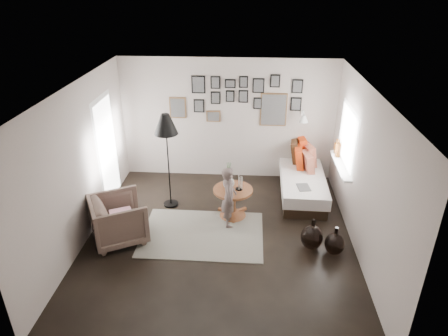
# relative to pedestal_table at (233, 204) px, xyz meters

# --- Properties ---
(ground) EXTENTS (4.80, 4.80, 0.00)m
(ground) POSITION_rel_pedestal_table_xyz_m (-0.20, -0.72, -0.26)
(ground) COLOR black
(ground) RESTS_ON ground
(wall_back) EXTENTS (4.50, 0.00, 4.50)m
(wall_back) POSITION_rel_pedestal_table_xyz_m (-0.20, 1.68, 1.04)
(wall_back) COLOR #AEA198
(wall_back) RESTS_ON ground
(wall_front) EXTENTS (4.50, 0.00, 4.50)m
(wall_front) POSITION_rel_pedestal_table_xyz_m (-0.20, -3.12, 1.04)
(wall_front) COLOR #AEA198
(wall_front) RESTS_ON ground
(wall_left) EXTENTS (0.00, 4.80, 4.80)m
(wall_left) POSITION_rel_pedestal_table_xyz_m (-2.45, -0.72, 1.04)
(wall_left) COLOR #AEA198
(wall_left) RESTS_ON ground
(wall_right) EXTENTS (0.00, 4.80, 4.80)m
(wall_right) POSITION_rel_pedestal_table_xyz_m (2.05, -0.72, 1.04)
(wall_right) COLOR #AEA198
(wall_right) RESTS_ON ground
(ceiling) EXTENTS (4.80, 4.80, 0.00)m
(ceiling) POSITION_rel_pedestal_table_xyz_m (-0.20, -0.72, 2.34)
(ceiling) COLOR white
(ceiling) RESTS_ON wall_back
(door_left) EXTENTS (0.00, 2.14, 2.14)m
(door_left) POSITION_rel_pedestal_table_xyz_m (-2.43, 0.48, 0.79)
(door_left) COLOR white
(door_left) RESTS_ON wall_left
(window_right) EXTENTS (0.15, 1.32, 1.30)m
(window_right) POSITION_rel_pedestal_table_xyz_m (1.98, 0.62, 0.67)
(window_right) COLOR white
(window_right) RESTS_ON wall_right
(gallery_wall) EXTENTS (2.74, 0.03, 1.08)m
(gallery_wall) POSITION_rel_pedestal_table_xyz_m (0.09, 1.66, 1.48)
(gallery_wall) COLOR brown
(gallery_wall) RESTS_ON wall_back
(wall_sconce) EXTENTS (0.18, 0.36, 0.16)m
(wall_sconce) POSITION_rel_pedestal_table_xyz_m (1.35, 1.42, 1.20)
(wall_sconce) COLOR white
(wall_sconce) RESTS_ON wall_back
(rug) EXTENTS (2.10, 1.47, 0.01)m
(rug) POSITION_rel_pedestal_table_xyz_m (-0.50, -0.62, -0.26)
(rug) COLOR beige
(rug) RESTS_ON ground
(pedestal_table) EXTENTS (0.72, 0.72, 0.57)m
(pedestal_table) POSITION_rel_pedestal_table_xyz_m (0.00, 0.00, 0.00)
(pedestal_table) COLOR brown
(pedestal_table) RESTS_ON ground
(vase) EXTENTS (0.21, 0.21, 0.52)m
(vase) POSITION_rel_pedestal_table_xyz_m (-0.08, 0.02, 0.46)
(vase) COLOR black
(vase) RESTS_ON pedestal_table
(candles) EXTENTS (0.12, 0.12, 0.27)m
(candles) POSITION_rel_pedestal_table_xyz_m (0.11, -0.00, 0.44)
(candles) COLOR black
(candles) RESTS_ON pedestal_table
(daybed) EXTENTS (0.91, 2.07, 0.98)m
(daybed) POSITION_rel_pedestal_table_xyz_m (1.37, 1.01, 0.05)
(daybed) COLOR black
(daybed) RESTS_ON ground
(magazine_on_daybed) EXTENTS (0.26, 0.33, 0.02)m
(magazine_on_daybed) POSITION_rel_pedestal_table_xyz_m (1.32, 0.36, 0.20)
(magazine_on_daybed) COLOR black
(magazine_on_daybed) RESTS_ON daybed
(armchair) EXTENTS (1.16, 1.15, 0.79)m
(armchair) POSITION_rel_pedestal_table_xyz_m (-1.87, -0.85, 0.13)
(armchair) COLOR brown
(armchair) RESTS_ON ground
(armchair_cushion) EXTENTS (0.48, 0.49, 0.16)m
(armchair_cushion) POSITION_rel_pedestal_table_xyz_m (-1.84, -0.80, 0.22)
(armchair_cushion) COLOR silver
(armchair_cushion) RESTS_ON armchair
(floor_lamp) EXTENTS (0.43, 0.43, 1.86)m
(floor_lamp) POSITION_rel_pedestal_table_xyz_m (-1.23, 0.32, 1.34)
(floor_lamp) COLOR black
(floor_lamp) RESTS_ON ground
(magazine_basket) EXTENTS (0.31, 0.31, 0.36)m
(magazine_basket) POSITION_rel_pedestal_table_xyz_m (-2.06, -1.12, -0.09)
(magazine_basket) COLOR black
(magazine_basket) RESTS_ON ground
(demijohn_large) EXTENTS (0.37, 0.37, 0.55)m
(demijohn_large) POSITION_rel_pedestal_table_xyz_m (1.34, -0.88, -0.05)
(demijohn_large) COLOR black
(demijohn_large) RESTS_ON ground
(demijohn_small) EXTENTS (0.32, 0.32, 0.50)m
(demijohn_small) POSITION_rel_pedestal_table_xyz_m (1.69, -1.00, -0.08)
(demijohn_small) COLOR black
(demijohn_small) RESTS_ON ground
(child) EXTENTS (0.32, 0.44, 1.13)m
(child) POSITION_rel_pedestal_table_xyz_m (-0.06, -0.29, 0.30)
(child) COLOR brown
(child) RESTS_ON ground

